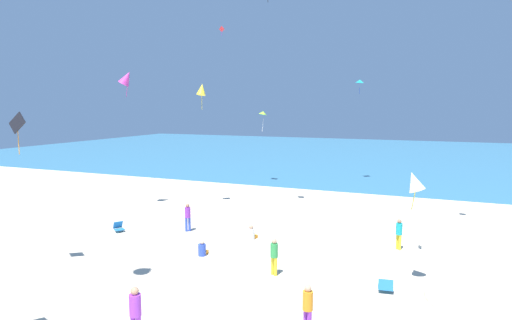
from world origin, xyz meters
TOP-DOWN VIEW (x-y plane):
  - ground_plane at (0.00, 10.00)m, footprint 120.00×120.00m
  - ocean_water at (0.00, 56.80)m, footprint 120.00×60.00m
  - beach_chair_near_camera at (-9.57, 10.62)m, footprint 0.81×0.77m
  - beach_chair_far_right at (5.28, 8.08)m, footprint 0.62×0.65m
  - person_1 at (5.36, 13.43)m, footprint 0.43×0.43m
  - person_2 at (-1.23, 1.50)m, footprint 0.37×0.37m
  - person_4 at (-5.95, 12.15)m, footprint 0.45×0.45m
  - person_5 at (-2.04, 12.19)m, footprint 0.45×0.68m
  - person_6 at (0.77, 8.01)m, footprint 0.42×0.42m
  - person_7 at (3.35, 3.96)m, footprint 0.44×0.44m
  - person_8 at (-3.21, 8.98)m, footprint 0.39×0.64m
  - kite_red at (-12.46, 29.46)m, footprint 0.57×0.12m
  - kite_teal at (0.27, 32.17)m, footprint 0.76×0.94m
  - kite_magenta at (-12.36, 15.20)m, footprint 1.32×1.14m
  - kite_yellow at (-8.20, 17.91)m, footprint 0.81×0.91m
  - kite_lime at (-7.71, 28.28)m, footprint 1.02×1.01m
  - kite_white at (6.10, 9.02)m, footprint 1.08×1.05m
  - kite_black at (-9.14, 4.30)m, footprint 0.96×0.37m

SIDE VIEW (x-z plane):
  - ground_plane at x=0.00m, z-range 0.00..0.00m
  - ocean_water at x=0.00m, z-range 0.00..0.05m
  - beach_chair_far_right at x=5.28m, z-range -0.03..0.50m
  - beach_chair_near_camera at x=-9.57m, z-range -0.04..0.54m
  - person_8 at x=-3.21m, z-range -0.10..0.68m
  - person_5 at x=-2.04m, z-range -0.10..0.69m
  - person_1 at x=5.36m, z-range 0.12..1.66m
  - person_6 at x=0.77m, z-range 0.12..1.70m
  - person_4 at x=-5.95m, z-range 0.12..1.73m
  - person_7 at x=3.35m, z-range 0.12..1.74m
  - person_2 at x=-1.23m, z-range 0.14..1.90m
  - kite_white at x=6.10m, z-range 3.39..4.99m
  - kite_black at x=-9.14m, z-range 5.46..7.23m
  - kite_lime at x=-7.71m, z-range 5.54..7.43m
  - kite_yellow at x=-8.20m, z-range 7.31..9.14m
  - kite_magenta at x=-12.36m, z-range 8.02..9.87m
  - kite_teal at x=0.27m, z-range 8.72..10.02m
  - kite_red at x=-12.46m, z-range 13.96..14.86m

